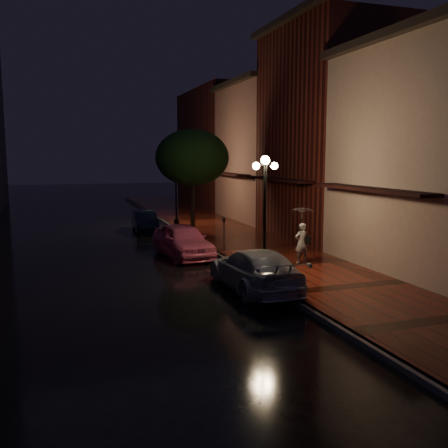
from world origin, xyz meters
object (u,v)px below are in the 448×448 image
object	(u,v)px
pink_car	(183,240)
navy_car	(145,221)
silver_car	(255,270)
streetlamp_near	(265,208)
street_tree	(192,159)
streetlamp_far	(176,186)
parking_meter	(224,228)
woman_with_umbrella	(302,226)

from	to	relation	value
pink_car	navy_car	bearing A→B (deg)	85.88
navy_car	silver_car	xyz separation A→B (m)	(1.24, -14.21, 0.09)
streetlamp_near	street_tree	distance (m)	11.12
navy_car	street_tree	bearing A→B (deg)	-32.82
streetlamp_near	street_tree	xyz separation A→B (m)	(0.26, 10.99, 1.64)
streetlamp_near	street_tree	bearing A→B (deg)	88.65
streetlamp_far	parking_meter	size ratio (longest dim) A/B	3.37
street_tree	silver_car	world-z (taller)	street_tree
streetlamp_near	streetlamp_far	size ratio (longest dim) A/B	1.00
street_tree	parking_meter	world-z (taller)	street_tree
streetlamp_near	silver_car	size ratio (longest dim) A/B	0.89
streetlamp_far	pink_car	size ratio (longest dim) A/B	0.98
silver_car	woman_with_umbrella	world-z (taller)	woman_with_umbrella
street_tree	parking_meter	size ratio (longest dim) A/B	4.53
street_tree	navy_car	world-z (taller)	street_tree
streetlamp_near	woman_with_umbrella	size ratio (longest dim) A/B	1.89
street_tree	pink_car	bearing A→B (deg)	-108.77
pink_car	navy_car	xyz separation A→B (m)	(-0.30, 8.13, -0.14)
silver_car	parking_meter	size ratio (longest dim) A/B	3.77
streetlamp_near	silver_car	distance (m)	2.55
woman_with_umbrella	parking_meter	bearing A→B (deg)	-78.80
parking_meter	woman_with_umbrella	bearing A→B (deg)	-89.15
streetlamp_far	woman_with_umbrella	world-z (taller)	streetlamp_far
streetlamp_near	parking_meter	world-z (taller)	streetlamp_near
streetlamp_far	navy_car	size ratio (longest dim) A/B	1.17
streetlamp_far	pink_car	xyz separation A→B (m)	(-1.89, -9.33, -1.85)
streetlamp_far	parking_meter	world-z (taller)	streetlamp_far
streetlamp_far	navy_car	bearing A→B (deg)	-151.27
woman_with_umbrella	streetlamp_near	bearing A→B (deg)	25.68
streetlamp_far	parking_meter	xyz separation A→B (m)	(0.65, -7.44, -1.67)
street_tree	navy_car	distance (m)	4.74
woman_with_umbrella	street_tree	bearing A→B (deg)	-83.98
streetlamp_far	silver_car	size ratio (longest dim) A/B	0.89
streetlamp_near	navy_car	xyz separation A→B (m)	(-2.19, 12.80, -1.99)
parking_meter	pink_car	bearing A→B (deg)	-159.06
street_tree	pink_car	world-z (taller)	street_tree
streetlamp_near	silver_car	world-z (taller)	streetlamp_near
streetlamp_far	woman_with_umbrella	size ratio (longest dim) A/B	1.89
street_tree	woman_with_umbrella	bearing A→B (deg)	-78.60
streetlamp_near	navy_car	size ratio (longest dim) A/B	1.17
navy_car	woman_with_umbrella	world-z (taller)	woman_with_umbrella
streetlamp_near	pink_car	world-z (taller)	streetlamp_near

